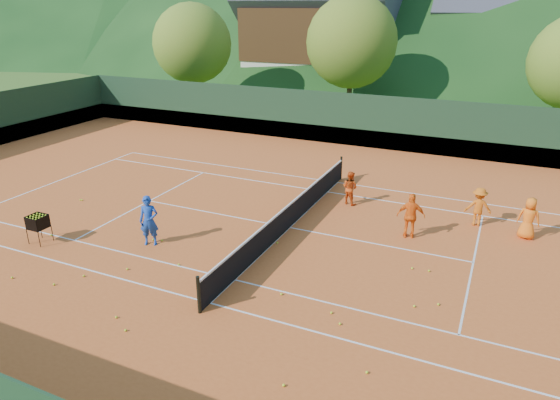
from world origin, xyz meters
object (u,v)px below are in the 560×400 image
at_px(student_b, 411,216).
at_px(student_c, 529,218).
at_px(student_a, 350,188).
at_px(student_d, 478,207).
at_px(chalet_left, 321,28).
at_px(ball_hopper, 38,223).
at_px(tennis_net, 290,215).
at_px(chalet_mid, 511,38).
at_px(coach, 149,221).

xyz_separation_m(student_b, student_c, (3.73, 1.64, -0.07)).
xyz_separation_m(student_a, student_d, (4.93, -0.09, 0.04)).
height_order(student_d, chalet_left, chalet_left).
distance_m(student_a, student_d, 4.93).
bearing_deg(student_b, ball_hopper, 15.02).
bearing_deg(chalet_left, student_b, -63.97).
distance_m(student_b, chalet_left, 32.62).
bearing_deg(student_d, student_a, -12.41).
distance_m(student_a, tennis_net, 3.45).
bearing_deg(tennis_net, chalet_left, 108.43).
xyz_separation_m(ball_hopper, chalet_mid, (13.32, 38.69, 4.22)).
height_order(student_d, tennis_net, student_d).
bearing_deg(student_c, student_a, 4.39).
relative_size(student_c, ball_hopper, 1.51).
bearing_deg(student_c, tennis_net, 27.69).
bearing_deg(chalet_mid, coach, -104.70).
xyz_separation_m(chalet_left, chalet_mid, (16.00, 4.00, -0.66)).
height_order(student_a, student_b, student_b).
xyz_separation_m(student_d, ball_hopper, (-13.54, -7.81, 0.02)).
xyz_separation_m(tennis_net, ball_hopper, (-7.32, -4.69, 0.25)).
bearing_deg(student_b, student_c, -167.66).
bearing_deg(student_a, tennis_net, 86.43).
distance_m(student_b, student_c, 4.08).
relative_size(coach, student_b, 1.07).
height_order(student_b, chalet_mid, chalet_mid).
bearing_deg(chalet_left, student_a, -67.16).
bearing_deg(chalet_mid, student_c, -86.55).
xyz_separation_m(student_b, ball_hopper, (-11.48, -5.70, -0.07)).
relative_size(student_a, chalet_left, 0.10).
distance_m(student_c, tennis_net, 8.33).
height_order(student_a, chalet_mid, chalet_mid).
bearing_deg(chalet_mid, student_a, -98.70).
xyz_separation_m(coach, ball_hopper, (-3.55, -1.47, -0.13)).
distance_m(student_d, chalet_mid, 31.18).
bearing_deg(student_d, tennis_net, 15.19).
bearing_deg(student_a, ball_hopper, 60.88).
relative_size(student_b, student_d, 1.12).
bearing_deg(student_d, chalet_left, -70.30).
xyz_separation_m(coach, chalet_left, (-6.23, 33.23, 4.75)).
height_order(tennis_net, chalet_mid, chalet_mid).
height_order(student_b, chalet_left, chalet_left).
distance_m(student_c, student_d, 1.74).
bearing_deg(ball_hopper, student_d, 29.97).
bearing_deg(student_c, student_d, -6.21).
height_order(student_c, chalet_left, chalet_left).
bearing_deg(chalet_left, student_d, -58.91).
relative_size(coach, student_d, 1.20).
bearing_deg(coach, student_d, 8.41).
relative_size(coach, chalet_left, 0.13).
height_order(student_c, student_d, student_c).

